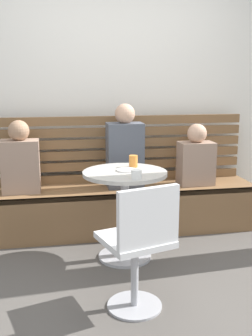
{
  "coord_description": "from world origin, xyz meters",
  "views": [
    {
      "loc": [
        -0.61,
        -2.51,
        1.46
      ],
      "look_at": [
        -0.02,
        0.66,
        0.75
      ],
      "focal_mm": 43.13,
      "sensor_mm": 36.0,
      "label": 1
    }
  ],
  "objects_px": {
    "booth_bench": "(118,209)",
    "person_child_left": "(196,158)",
    "person_child_middle": "(20,161)",
    "cup_ceramic_white": "(136,175)",
    "cup_tumbler_orange": "(133,161)",
    "cafe_table": "(125,198)",
    "white_chair": "(140,244)",
    "plate_small": "(127,170)",
    "person_adult": "(125,150)"
  },
  "relations": [
    {
      "from": "cafe_table",
      "to": "white_chair",
      "type": "xyz_separation_m",
      "value": [
        -0.05,
        -0.81,
        -0.05
      ]
    },
    {
      "from": "person_child_middle",
      "to": "plate_small",
      "type": "bearing_deg",
      "value": -34.79
    },
    {
      "from": "person_adult",
      "to": "booth_bench",
      "type": "bearing_deg",
      "value": -169.43
    },
    {
      "from": "cafe_table",
      "to": "person_child_middle",
      "type": "bearing_deg",
      "value": 143.84
    },
    {
      "from": "person_child_middle",
      "to": "cup_tumbler_orange",
      "type": "xyz_separation_m",
      "value": [
        0.95,
        -0.48,
        0.06
      ]
    },
    {
      "from": "person_adult",
      "to": "plate_small",
      "type": "height_order",
      "value": "person_adult"
    },
    {
      "from": "person_child_middle",
      "to": "cup_tumbler_orange",
      "type": "distance_m",
      "value": 1.07
    },
    {
      "from": "cafe_table",
      "to": "cup_ceramic_white",
      "type": "relative_size",
      "value": 9.25
    },
    {
      "from": "person_child_left",
      "to": "person_child_middle",
      "type": "relative_size",
      "value": 0.91
    },
    {
      "from": "booth_bench",
      "to": "person_child_left",
      "type": "distance_m",
      "value": 0.91
    },
    {
      "from": "cafe_table",
      "to": "plate_small",
      "type": "height_order",
      "value": "plate_small"
    },
    {
      "from": "cup_tumbler_orange",
      "to": "cup_ceramic_white",
      "type": "bearing_deg",
      "value": -98.48
    },
    {
      "from": "booth_bench",
      "to": "cup_tumbler_orange",
      "type": "distance_m",
      "value": 0.74
    },
    {
      "from": "cup_tumbler_orange",
      "to": "cafe_table",
      "type": "bearing_deg",
      "value": -124.14
    },
    {
      "from": "booth_bench",
      "to": "person_adult",
      "type": "xyz_separation_m",
      "value": [
        0.07,
        0.01,
        0.58
      ]
    },
    {
      "from": "booth_bench",
      "to": "plate_small",
      "type": "xyz_separation_m",
      "value": [
        -0.03,
        -0.6,
        0.52
      ]
    },
    {
      "from": "white_chair",
      "to": "cup_ceramic_white",
      "type": "height_order",
      "value": "white_chair"
    },
    {
      "from": "person_child_middle",
      "to": "white_chair",
      "type": "bearing_deg",
      "value": -60.86
    },
    {
      "from": "cafe_table",
      "to": "cup_ceramic_white",
      "type": "height_order",
      "value": "cup_ceramic_white"
    },
    {
      "from": "cup_ceramic_white",
      "to": "plate_small",
      "type": "height_order",
      "value": "cup_ceramic_white"
    },
    {
      "from": "cafe_table",
      "to": "white_chair",
      "type": "relative_size",
      "value": 0.87
    },
    {
      "from": "white_chair",
      "to": "person_adult",
      "type": "height_order",
      "value": "person_adult"
    },
    {
      "from": "person_child_left",
      "to": "cup_tumbler_orange",
      "type": "bearing_deg",
      "value": -147.49
    },
    {
      "from": "cafe_table",
      "to": "cup_tumbler_orange",
      "type": "distance_m",
      "value": 0.32
    },
    {
      "from": "booth_bench",
      "to": "cup_ceramic_white",
      "type": "relative_size",
      "value": 33.75
    },
    {
      "from": "cup_ceramic_white",
      "to": "white_chair",
      "type": "bearing_deg",
      "value": -99.52
    },
    {
      "from": "white_chair",
      "to": "plate_small",
      "type": "relative_size",
      "value": 5.0
    },
    {
      "from": "cafe_table",
      "to": "person_child_middle",
      "type": "relative_size",
      "value": 1.11
    },
    {
      "from": "cup_tumbler_orange",
      "to": "plate_small",
      "type": "relative_size",
      "value": 0.59
    },
    {
      "from": "white_chair",
      "to": "cafe_table",
      "type": "bearing_deg",
      "value": 86.15
    },
    {
      "from": "person_child_left",
      "to": "cup_tumbler_orange",
      "type": "distance_m",
      "value": 0.86
    },
    {
      "from": "white_chair",
      "to": "plate_small",
      "type": "xyz_separation_m",
      "value": [
        0.08,
        0.83,
        0.28
      ]
    },
    {
      "from": "booth_bench",
      "to": "cafe_table",
      "type": "height_order",
      "value": "cafe_table"
    },
    {
      "from": "person_child_left",
      "to": "cup_ceramic_white",
      "type": "height_order",
      "value": "person_child_left"
    },
    {
      "from": "white_chair",
      "to": "cup_tumbler_orange",
      "type": "relative_size",
      "value": 8.5
    },
    {
      "from": "cup_ceramic_white",
      "to": "cafe_table",
      "type": "bearing_deg",
      "value": 97.72
    },
    {
      "from": "cafe_table",
      "to": "booth_bench",
      "type": "bearing_deg",
      "value": 85.69
    },
    {
      "from": "cafe_table",
      "to": "person_child_middle",
      "type": "height_order",
      "value": "person_child_middle"
    },
    {
      "from": "booth_bench",
      "to": "cup_tumbler_orange",
      "type": "bearing_deg",
      "value": -83.74
    },
    {
      "from": "person_child_left",
      "to": "white_chair",
      "type": "bearing_deg",
      "value": -121.73
    },
    {
      "from": "cup_tumbler_orange",
      "to": "booth_bench",
      "type": "bearing_deg",
      "value": 96.26
    },
    {
      "from": "person_adult",
      "to": "cup_tumbler_orange",
      "type": "relative_size",
      "value": 8.0
    },
    {
      "from": "booth_bench",
      "to": "person_child_left",
      "type": "height_order",
      "value": "person_child_left"
    },
    {
      "from": "person_child_middle",
      "to": "cup_ceramic_white",
      "type": "bearing_deg",
      "value": -45.05
    },
    {
      "from": "cafe_table",
      "to": "cup_ceramic_white",
      "type": "xyz_separation_m",
      "value": [
        0.04,
        -0.27,
        0.26
      ]
    },
    {
      "from": "white_chair",
      "to": "cup_ceramic_white",
      "type": "distance_m",
      "value": 0.63
    },
    {
      "from": "booth_bench",
      "to": "cup_ceramic_white",
      "type": "xyz_separation_m",
      "value": [
        -0.01,
        -0.88,
        0.55
      ]
    },
    {
      "from": "white_chair",
      "to": "person_child_left",
      "type": "bearing_deg",
      "value": 58.27
    },
    {
      "from": "person_adult",
      "to": "plate_small",
      "type": "bearing_deg",
      "value": -98.68
    },
    {
      "from": "plate_small",
      "to": "person_adult",
      "type": "bearing_deg",
      "value": 81.32
    }
  ]
}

